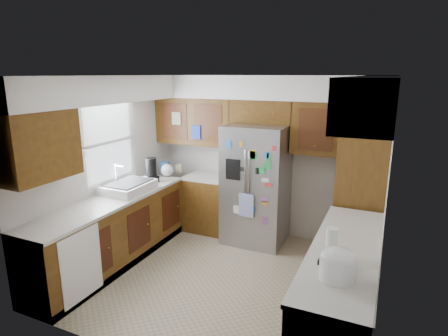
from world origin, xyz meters
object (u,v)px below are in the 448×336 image
Objects in this scene: fridge at (256,185)px; pantry at (362,186)px; paper_towel at (332,241)px; rice_cooker at (338,263)px.

pantry is at bearing -2.06° from fridge.
pantry is 1.19× the size of fridge.
fridge is at bearing 126.99° from paper_towel.
pantry reaches higher than paper_towel.
pantry is at bearing 86.40° from paper_towel.
paper_towel is (-0.11, -1.79, -0.03)m from pantry.
rice_cooker reaches higher than paper_towel.
fridge is 2.31m from paper_towel.
rice_cooker is 1.24× the size of paper_towel.
pantry reaches higher than rice_cooker.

